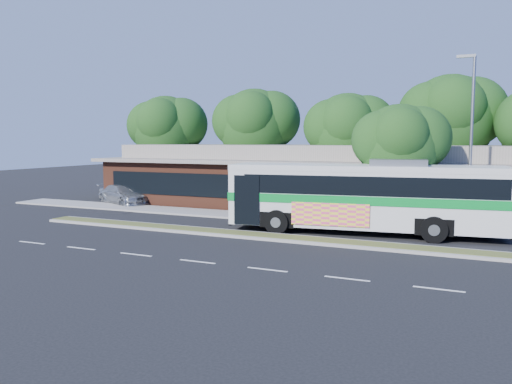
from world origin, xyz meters
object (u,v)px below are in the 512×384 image
transit_bus (364,192)px  sidewalk_tree (405,143)px  sedan (123,194)px  lamp_post (470,138)px

transit_bus → sidewalk_tree: bearing=51.2°
sedan → lamp_post: bearing=-73.0°
transit_bus → sedan: size_ratio=2.73×
transit_bus → sedan: bearing=159.5°
lamp_post → sedan: bearing=174.8°
transit_bus → lamp_post: bearing=18.1°
transit_bus → sidewalk_tree: 3.95m
lamp_post → sidewalk_tree: 3.27m
transit_bus → sidewalk_tree: size_ratio=2.07×
lamp_post → sidewalk_tree: size_ratio=1.34×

